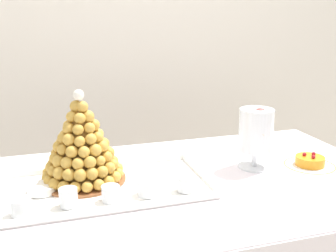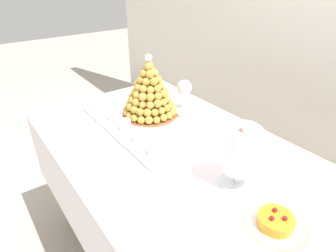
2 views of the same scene
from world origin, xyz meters
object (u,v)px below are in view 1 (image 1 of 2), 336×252
creme_brulee_ramekin (42,188)px  fruit_tart_plate (310,163)px  dessert_cup_left (21,207)px  dessert_cup_centre (111,194)px  serving_tray (105,188)px  croquembouche (82,146)px  dessert_cup_mid_right (147,188)px  macaron_goblet (256,131)px  dessert_cup_right (186,184)px  dessert_cup_mid_left (68,198)px  wine_glass (87,133)px

creme_brulee_ramekin → fruit_tart_plate: size_ratio=0.49×
dessert_cup_left → dessert_cup_centre: bearing=2.0°
serving_tray → fruit_tart_plate: (0.73, -0.02, 0.01)m
creme_brulee_ramekin → serving_tray: bearing=-5.6°
fruit_tart_plate → serving_tray: bearing=178.1°
croquembouche → dessert_cup_mid_right: size_ratio=4.94×
dessert_cup_mid_right → creme_brulee_ramekin: (-0.30, 0.11, -0.01)m
dessert_cup_mid_right → fruit_tart_plate: bearing=6.6°
croquembouche → dessert_cup_centre: croquembouche is taller
dessert_cup_centre → macaron_goblet: macaron_goblet is taller
dessert_cup_right → macaron_goblet: size_ratio=0.23×
dessert_cup_mid_left → fruit_tart_plate: bearing=4.9°
dessert_cup_centre → croquembouche: bearing=109.4°
croquembouche → wine_glass: size_ratio=1.93×
croquembouche → dessert_cup_mid_right: croquembouche is taller
creme_brulee_ramekin → macaron_goblet: size_ratio=0.40×
serving_tray → dessert_cup_mid_right: dessert_cup_mid_right is taller
croquembouche → fruit_tart_plate: croquembouche is taller
croquembouche → dessert_cup_left: bearing=-135.4°
dessert_cup_right → creme_brulee_ramekin: bearing=164.3°
wine_glass → dessert_cup_mid_right: bearing=-68.7°
dessert_cup_left → dessert_cup_centre: same height
dessert_cup_centre → fruit_tart_plate: bearing=6.1°
croquembouche → wine_glass: croquembouche is taller
dessert_cup_mid_right → creme_brulee_ramekin: dessert_cup_mid_right is taller
dessert_cup_left → fruit_tart_plate: bearing=5.1°
croquembouche → dessert_cup_centre: size_ratio=5.65×
dessert_cup_right → wine_glass: bearing=125.8°
wine_glass → croquembouche: bearing=-100.7°
croquembouche → dessert_cup_right: croquembouche is taller
dessert_cup_mid_left → dessert_cup_right: bearing=-0.3°
dessert_cup_right → creme_brulee_ramekin: 0.43m
serving_tray → wine_glass: size_ratio=4.18×
dessert_cup_left → dessert_cup_centre: size_ratio=1.07×
dessert_cup_mid_right → dessert_cup_mid_left: bearing=-179.5°
dessert_cup_centre → wine_glass: bearing=94.1°
serving_tray → fruit_tart_plate: 0.73m
creme_brulee_ramekin → wine_glass: wine_glass is taller
serving_tray → dessert_cup_centre: 0.10m
creme_brulee_ramekin → macaron_goblet: bearing=0.9°
serving_tray → wine_glass: bearing=95.0°
creme_brulee_ramekin → wine_glass: bearing=55.4°
dessert_cup_centre → dessert_cup_left: bearing=-178.0°
dessert_cup_centre → creme_brulee_ramekin: dessert_cup_centre is taller
dessert_cup_mid_left → dessert_cup_right: dessert_cup_mid_left is taller
creme_brulee_ramekin → macaron_goblet: macaron_goblet is taller
dessert_cup_left → dessert_cup_mid_right: size_ratio=0.93×
fruit_tart_plate → macaron_goblet: bearing=164.6°
serving_tray → dessert_cup_left: (-0.24, -0.11, 0.02)m
dessert_cup_mid_left → creme_brulee_ramekin: bearing=121.4°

